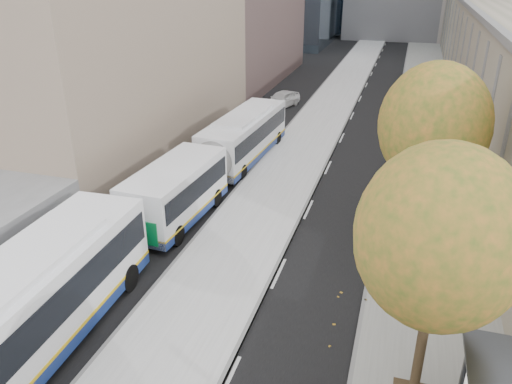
% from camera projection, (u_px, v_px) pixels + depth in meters
% --- Properties ---
extents(bus_platform, '(4.25, 150.00, 0.15)m').
position_uv_depth(bus_platform, '(308.00, 138.00, 35.39)').
color(bus_platform, '#B3B3B3').
rests_on(bus_platform, ground).
extents(sidewalk, '(4.75, 150.00, 0.08)m').
position_uv_depth(sidewalk, '(426.00, 150.00, 33.29)').
color(sidewalk, gray).
rests_on(sidewalk, ground).
extents(tree_c, '(4.20, 4.20, 7.28)m').
position_uv_depth(tree_c, '(440.00, 238.00, 12.11)').
color(tree_c, black).
rests_on(tree_c, sidewalk).
extents(tree_d, '(4.40, 4.40, 7.60)m').
position_uv_depth(tree_d, '(434.00, 125.00, 19.86)').
color(tree_d, black).
rests_on(tree_d, sidewalk).
extents(bus_far, '(3.40, 16.96, 2.81)m').
position_uv_depth(bus_far, '(220.00, 156.00, 27.96)').
color(bus_far, white).
rests_on(bus_far, ground).
extents(distant_car, '(2.81, 4.44, 1.41)m').
position_uv_depth(distant_car, '(282.00, 99.00, 43.09)').
color(distant_car, silver).
rests_on(distant_car, ground).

